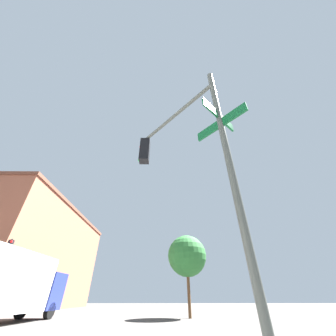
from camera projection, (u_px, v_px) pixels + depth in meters
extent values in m
cylinder|color=#474C47|center=(232.00, 174.00, 3.02)|extent=(0.12, 0.12, 5.75)
cylinder|color=#474C47|center=(174.00, 116.00, 5.19)|extent=(1.94, 1.77, 0.09)
cube|color=black|center=(145.00, 151.00, 5.71)|extent=(0.28, 0.28, 0.80)
sphere|color=red|center=(142.00, 147.00, 5.94)|extent=(0.18, 0.18, 0.18)
sphere|color=orange|center=(142.00, 153.00, 5.80)|extent=(0.18, 0.18, 0.18)
sphere|color=green|center=(141.00, 160.00, 5.66)|extent=(0.18, 0.18, 0.18)
cube|color=#0F5128|center=(220.00, 123.00, 3.69)|extent=(0.84, 0.77, 0.20)
cube|color=#0F5128|center=(219.00, 116.00, 3.81)|extent=(0.70, 0.77, 0.20)
cylinder|color=#474C47|center=(11.00, 242.00, 15.01)|extent=(1.65, 1.33, 0.09)
cube|color=black|center=(10.00, 246.00, 14.10)|extent=(0.28, 0.28, 0.80)
sphere|color=red|center=(11.00, 242.00, 14.14)|extent=(0.18, 0.18, 0.18)
sphere|color=orange|center=(10.00, 245.00, 14.00)|extent=(0.18, 0.18, 0.18)
sphere|color=green|center=(8.00, 249.00, 13.86)|extent=(0.18, 0.18, 0.18)
cube|color=brown|center=(1.00, 256.00, 27.36)|extent=(24.27, 19.04, 12.45)
cube|color=brown|center=(21.00, 213.00, 31.00)|extent=(24.57, 19.34, 0.40)
cube|color=navy|center=(43.00, 291.00, 14.55)|extent=(2.05, 2.48, 2.41)
cube|color=#19232D|center=(52.00, 284.00, 15.59)|extent=(0.17, 2.04, 1.06)
cube|color=white|center=(0.00, 281.00, 10.99)|extent=(6.93, 2.70, 3.18)
cube|color=black|center=(45.00, 308.00, 14.72)|extent=(0.26, 2.28, 0.30)
cylinder|color=black|center=(21.00, 311.00, 13.74)|extent=(1.01, 0.35, 1.00)
cylinder|color=black|center=(50.00, 311.00, 13.68)|extent=(1.01, 0.35, 1.00)
cylinder|color=#4C331E|center=(189.00, 293.00, 15.00)|extent=(0.24, 0.24, 3.16)
sphere|color=#235B28|center=(187.00, 256.00, 16.54)|extent=(3.30, 3.30, 3.30)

